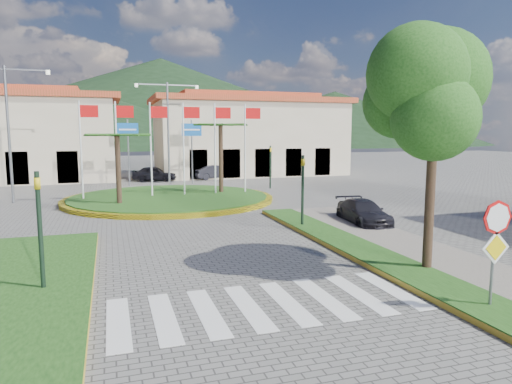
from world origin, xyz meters
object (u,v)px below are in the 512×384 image
object	(u,v)px
roundabout_island	(170,198)
car_side_right	(363,212)
white_van	(8,176)
car_dark_a	(155,174)
stop_sign	(496,237)
car_dark_b	(214,172)
deciduous_tree	(435,97)

from	to	relation	value
roundabout_island	car_side_right	distance (m)	12.56
white_van	car_dark_a	distance (m)	12.08
roundabout_island	stop_sign	size ratio (longest dim) A/B	4.79
white_van	car_dark_a	xyz separation A→B (m)	(11.83, -2.44, 0.09)
car_dark_b	car_side_right	size ratio (longest dim) A/B	1.03
car_dark_a	car_side_right	xyz separation A→B (m)	(7.26, -22.11, -0.09)
car_dark_b	car_side_right	distance (m)	22.24
deciduous_tree	white_van	distance (m)	36.13
stop_sign	car_dark_a	bearing A→B (deg)	98.27
roundabout_island	deciduous_tree	world-z (taller)	deciduous_tree
stop_sign	car_side_right	size ratio (longest dim) A/B	0.69
white_van	car_dark_b	bearing A→B (deg)	-97.69
roundabout_island	car_dark_b	size ratio (longest dim) A/B	3.21
deciduous_tree	car_dark_b	distance (m)	29.44
deciduous_tree	car_dark_a	xyz separation A→B (m)	(-5.26, 29.04, -4.53)
stop_sign	car_side_right	distance (m)	10.38
car_dark_b	white_van	bearing A→B (deg)	64.96
car_side_right	roundabout_island	bearing A→B (deg)	133.80
roundabout_island	white_van	bearing A→B (deg)	128.68
roundabout_island	car_dark_b	world-z (taller)	roundabout_island
deciduous_tree	car_side_right	world-z (taller)	deciduous_tree
deciduous_tree	car_side_right	xyz separation A→B (m)	(2.00, 6.93, -4.62)
stop_sign	car_dark_b	xyz separation A→B (m)	(0.62, 32.13, -1.14)
roundabout_island	car_dark_a	xyz separation A→B (m)	(0.23, 12.04, 0.47)
stop_sign	white_van	size ratio (longest dim) A/B	0.67
car_side_right	deciduous_tree	bearing A→B (deg)	-98.97
deciduous_tree	car_dark_a	distance (m)	29.86
white_van	car_side_right	bearing A→B (deg)	-141.84
white_van	car_dark_b	world-z (taller)	car_dark_b
roundabout_island	car_dark_a	world-z (taller)	roundabout_island
stop_sign	deciduous_tree	xyz separation A→B (m)	(0.60, 3.04, 3.38)
car_side_right	white_van	bearing A→B (deg)	135.00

